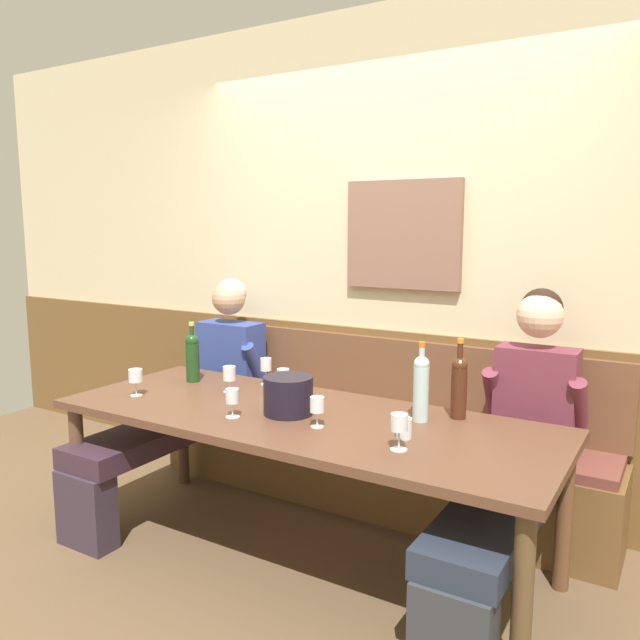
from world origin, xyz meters
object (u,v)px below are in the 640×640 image
Objects in this scene: wall_bench at (369,456)px; wine_glass_center_rear at (317,406)px; wine_bottle_green_tall at (421,386)px; wine_glass_left_end at (229,374)px; wine_glass_by_bottle at (399,425)px; ice_bucket at (288,395)px; wine_glass_mid_left at (232,398)px; dining_table at (301,428)px; wine_bottle_amber_mid at (459,385)px; wine_bottle_clear_water at (192,356)px; person_center_right_seat at (515,446)px; wine_glass_center_front at (136,376)px; person_left_seat at (190,393)px; water_tumbler_right at (404,428)px; wine_glass_near_bucket at (266,366)px; wine_glass_mid_right at (283,378)px.

wall_bench is 19.80× the size of wine_glass_center_rear.
wine_glass_left_end is (-1.05, -0.06, -0.07)m from wine_bottle_green_tall.
ice_bucket is at bearing 165.08° from wine_glass_by_bottle.
wine_glass_mid_left is (-0.82, -0.01, -0.01)m from wine_glass_by_bottle.
wine_bottle_green_tall is at bearing 20.19° from dining_table.
wine_glass_by_bottle reaches higher than dining_table.
wine_bottle_amber_mid is 1.09× the size of wine_bottle_clear_water.
person_center_right_seat is 5.77× the size of ice_bucket.
ice_bucket is at bearing 9.82° from wine_glass_center_front.
wine_glass_left_end is (-0.53, 0.13, 0.16)m from dining_table.
dining_table is 1.78× the size of person_center_right_seat.
person_left_seat reaches higher than wine_glass_mid_left.
wine_glass_mid_left is at bearing -169.75° from water_tumbler_right.
ice_bucket is at bearing -20.33° from person_left_seat.
ice_bucket is 0.61m from wine_bottle_green_tall.
wine_glass_center_rear is (1.06, 0.05, -0.01)m from wine_glass_center_front.
person_left_seat is 9.84× the size of wine_glass_center_rear.
person_left_seat is 1.53m from wine_bottle_green_tall.
ice_bucket is (-0.96, -0.35, 0.18)m from person_center_right_seat.
wine_bottle_clear_water is 1.36m from wine_bottle_green_tall.
wine_bottle_green_tall is 1.05m from wine_glass_left_end.
wine_glass_mid_left is (-0.19, -0.18, 0.00)m from ice_bucket.
ice_bucket is 0.56m from wine_glass_near_bucket.
wine_glass_near_bucket is at bearing 170.14° from wine_bottle_green_tall.
wine_glass_near_bucket is (-1.10, 0.04, -0.05)m from wine_bottle_amber_mid.
wine_bottle_amber_mid is at bearing 8.96° from wine_glass_left_end.
wine_bottle_green_tall is at bearing 27.50° from wine_glass_mid_left.
wine_glass_near_bucket reaches higher than dining_table.
wine_glass_left_end is at bearing 165.96° from dining_table.
wine_glass_center_front is 1.04× the size of wine_glass_mid_left.
wine_glass_by_bottle is (0.07, -0.39, -0.06)m from wine_bottle_green_tall.
wine_glass_mid_right is (-0.91, -0.08, -0.07)m from wine_bottle_amber_mid.
wine_glass_center_front is at bearing -162.29° from wine_bottle_amber_mid.
wine_bottle_green_tall reaches higher than wine_glass_center_rear.
water_tumbler_right is at bearing -10.67° from wine_bottle_clear_water.
wine_glass_mid_right is at bearing 32.69° from wine_glass_center_front.
wine_glass_center_front is at bearing -175.52° from water_tumbler_right.
wall_bench reaches higher than wine_glass_near_bucket.
wine_bottle_clear_water is at bearing -148.87° from wall_bench.
wine_glass_center_front is at bearing -168.99° from dining_table.
ice_bucket is 1.65× the size of wine_glass_center_front.
wine_glass_left_end is at bearing -22.27° from person_left_seat.
wall_bench reaches higher than wine_glass_by_bottle.
dining_table is at bearing -159.81° from wine_bottle_green_tall.
person_center_right_seat is 0.89m from wine_glass_center_rear.
wine_glass_mid_right is at bearing 139.82° from wine_glass_center_rear.
wine_glass_center_front is (-1.80, -0.50, 0.19)m from person_center_right_seat.
wine_glass_mid_right is (0.20, -0.12, -0.01)m from wine_glass_near_bucket.
wine_bottle_green_tall is at bearing -45.44° from wall_bench.
wine_glass_center_front is 1.62× the size of water_tumbler_right.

